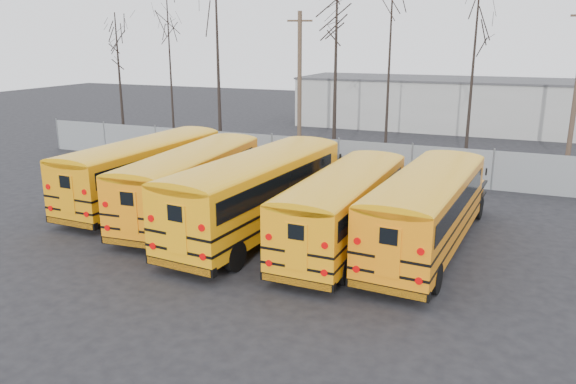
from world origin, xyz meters
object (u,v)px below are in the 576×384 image
at_px(bus_c, 260,187).
at_px(utility_pole_left, 300,82).
at_px(bus_d, 346,202).
at_px(bus_e, 428,204).
at_px(bus_b, 194,177).
at_px(bus_a, 146,165).

distance_m(bus_c, utility_pole_left, 16.42).
bearing_deg(bus_d, utility_pole_left, 118.41).
bearing_deg(bus_d, bus_e, 13.58).
bearing_deg(bus_e, bus_d, -163.61).
bearing_deg(bus_b, bus_c, -17.28).
distance_m(bus_b, bus_d, 6.97).
height_order(bus_c, utility_pole_left, utility_pole_left).
height_order(bus_c, bus_e, bus_c).
height_order(bus_b, bus_c, bus_c).
height_order(bus_a, bus_d, bus_a).
height_order(bus_a, utility_pole_left, utility_pole_left).
relative_size(bus_b, bus_d, 1.05).
bearing_deg(bus_a, utility_pole_left, 83.72).
bearing_deg(bus_c, utility_pole_left, 111.42).
distance_m(bus_a, bus_d, 10.18).
relative_size(bus_c, bus_d, 1.12).
bearing_deg(bus_e, bus_b, -177.55).
xyz_separation_m(bus_d, utility_pole_left, (-7.95, 15.61, 2.95)).
bearing_deg(utility_pole_left, bus_a, -119.41).
distance_m(bus_e, utility_pole_left, 18.69).
xyz_separation_m(bus_b, bus_e, (9.71, -0.31, -0.00)).
distance_m(bus_a, bus_c, 6.81).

